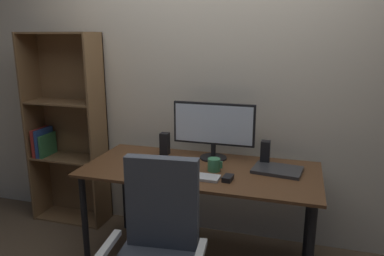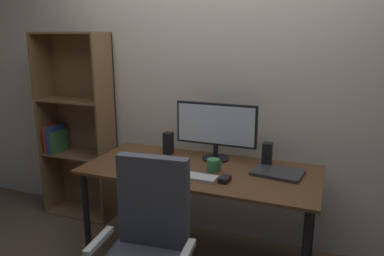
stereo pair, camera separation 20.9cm
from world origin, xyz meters
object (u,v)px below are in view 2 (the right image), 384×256
object	(u,v)px
laptop	(278,173)
bookshelf	(77,128)
speaker_left	(168,143)
speaker_right	(267,154)
mouse	(225,179)
keyboard	(195,177)
desk	(200,179)
monitor	(216,127)
coffee_mug	(213,165)

from	to	relation	value
laptop	bookshelf	bearing A→B (deg)	179.10
speaker_left	speaker_right	distance (m)	0.76
mouse	speaker_right	xyz separation A→B (m)	(0.19, 0.38, 0.07)
keyboard	laptop	xyz separation A→B (m)	(0.49, 0.26, 0.00)
desk	speaker_left	size ratio (longest dim) A/B	9.53
desk	bookshelf	distance (m)	1.38
speaker_left	bookshelf	bearing A→B (deg)	171.40
speaker_left	monitor	bearing A→B (deg)	1.18
keyboard	coffee_mug	world-z (taller)	coffee_mug
desk	speaker_right	bearing A→B (deg)	27.41
monitor	bookshelf	bearing A→B (deg)	174.11
mouse	bookshelf	xyz separation A→B (m)	(-1.55, 0.53, 0.06)
monitor	speaker_right	size ratio (longest dim) A/B	3.56
mouse	keyboard	bearing A→B (deg)	-171.39
coffee_mug	bookshelf	xyz separation A→B (m)	(-1.43, 0.39, 0.04)
mouse	laptop	size ratio (longest dim) A/B	0.30
laptop	coffee_mug	bearing A→B (deg)	-157.27
desk	monitor	world-z (taller)	monitor
desk	speaker_left	xyz separation A→B (m)	(-0.34, 0.22, 0.17)
monitor	bookshelf	distance (m)	1.38
laptop	bookshelf	world-z (taller)	bookshelf
desk	speaker_left	world-z (taller)	speaker_left
bookshelf	monitor	bearing A→B (deg)	-5.89
desk	mouse	bearing A→B (deg)	-36.33
desk	speaker_right	xyz separation A→B (m)	(0.42, 0.22, 0.17)
mouse	coffee_mug	distance (m)	0.19
desk	laptop	world-z (taller)	laptop
mouse	bookshelf	size ratio (longest dim) A/B	0.06
mouse	bookshelf	distance (m)	1.64
laptop	speaker_left	xyz separation A→B (m)	(-0.86, 0.13, 0.07)
mouse	speaker_left	xyz separation A→B (m)	(-0.57, 0.38, 0.07)
bookshelf	desk	bearing A→B (deg)	-15.45
laptop	speaker_right	distance (m)	0.18
monitor	coffee_mug	xyz separation A→B (m)	(0.06, -0.25, -0.20)
coffee_mug	laptop	world-z (taller)	coffee_mug
coffee_mug	bookshelf	distance (m)	1.48
desk	bookshelf	world-z (taller)	bookshelf
keyboard	speaker_right	bearing A→B (deg)	46.81
speaker_left	coffee_mug	bearing A→B (deg)	-28.41
coffee_mug	laptop	bearing A→B (deg)	15.03
keyboard	speaker_right	distance (m)	0.56
mouse	speaker_left	bearing A→B (deg)	151.75
mouse	speaker_right	size ratio (longest dim) A/B	0.56
mouse	coffee_mug	bearing A→B (deg)	136.63
mouse	speaker_left	size ratio (longest dim) A/B	0.56
laptop	speaker_right	world-z (taller)	speaker_right
keyboard	speaker_left	bearing A→B (deg)	134.93
monitor	bookshelf	world-z (taller)	bookshelf
coffee_mug	speaker_left	bearing A→B (deg)	151.59
desk	mouse	xyz separation A→B (m)	(0.23, -0.17, 0.10)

